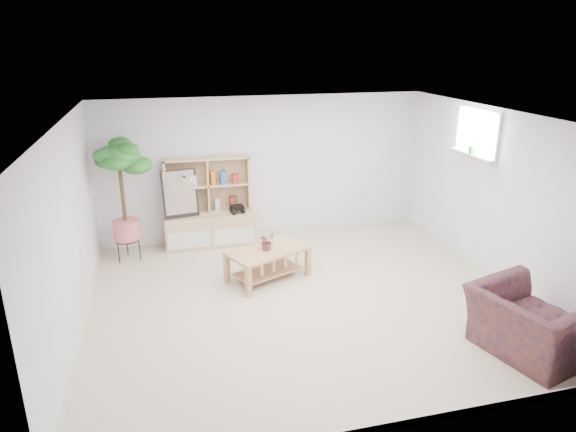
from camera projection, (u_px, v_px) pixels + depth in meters
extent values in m
cube|color=beige|center=(304.00, 300.00, 6.78)|extent=(5.50, 5.00, 0.01)
cube|color=silver|center=(306.00, 117.00, 5.99)|extent=(5.50, 5.00, 0.01)
cube|color=silver|center=(264.00, 168.00, 8.68)|extent=(5.50, 0.01, 2.40)
cube|color=silver|center=(392.00, 312.00, 4.10)|extent=(5.50, 0.01, 2.40)
cube|color=silver|center=(69.00, 234.00, 5.75)|extent=(0.01, 5.00, 2.40)
cube|color=silver|center=(498.00, 198.00, 7.03)|extent=(0.01, 5.00, 2.40)
cube|color=silver|center=(472.00, 155.00, 7.40)|extent=(0.14, 1.00, 0.04)
imported|color=#1D5222|center=(267.00, 241.00, 7.18)|extent=(0.30, 0.29, 0.25)
imported|color=#151434|center=(531.00, 319.00, 5.51)|extent=(1.25, 1.35, 0.84)
imported|color=#267027|center=(473.00, 146.00, 7.35)|extent=(0.15, 0.13, 0.22)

